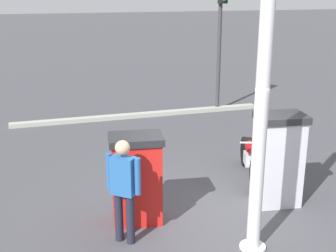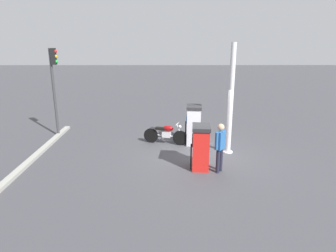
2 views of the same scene
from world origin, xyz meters
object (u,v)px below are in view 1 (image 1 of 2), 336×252
object	(u,v)px
fuel_pump_far	(137,178)
canopy_support_pole	(261,120)
motorcycle_near_pump	(249,157)
roadside_traffic_light	(221,23)
fuel_pump_near	(278,159)
attendant_person	(124,185)

from	to	relation	value
fuel_pump_far	canopy_support_pole	bearing A→B (deg)	-129.96
motorcycle_near_pump	roadside_traffic_light	world-z (taller)	roadside_traffic_light
fuel_pump_near	motorcycle_near_pump	bearing A→B (deg)	-0.34
motorcycle_near_pump	roadside_traffic_light	bearing A→B (deg)	-13.91
motorcycle_near_pump	roadside_traffic_light	distance (m)	5.67
canopy_support_pole	motorcycle_near_pump	bearing A→B (deg)	-23.06
motorcycle_near_pump	canopy_support_pole	xyz separation A→B (m)	(-2.46, 1.05, 1.58)
fuel_pump_near	roadside_traffic_light	world-z (taller)	roadside_traffic_light
roadside_traffic_light	canopy_support_pole	bearing A→B (deg)	162.99
fuel_pump_far	motorcycle_near_pump	size ratio (longest dim) A/B	0.80
fuel_pump_near	attendant_person	xyz separation A→B (m)	(-0.60, 2.88, 0.10)
attendant_person	canopy_support_pole	world-z (taller)	canopy_support_pole
fuel_pump_far	attendant_person	world-z (taller)	attendant_person
fuel_pump_near	canopy_support_pole	bearing A→B (deg)	140.92
fuel_pump_near	roadside_traffic_light	size ratio (longest dim) A/B	0.42
fuel_pump_near	motorcycle_near_pump	world-z (taller)	fuel_pump_near
attendant_person	canopy_support_pole	bearing A→B (deg)	-110.43
fuel_pump_far	motorcycle_near_pump	world-z (taller)	fuel_pump_far
fuel_pump_far	attendant_person	distance (m)	0.70
roadside_traffic_light	motorcycle_near_pump	bearing A→B (deg)	166.09
fuel_pump_near	canopy_support_pole	xyz separation A→B (m)	(-1.28, 1.04, 1.18)
fuel_pump_far	motorcycle_near_pump	xyz separation A→B (m)	(1.18, -2.58, -0.32)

